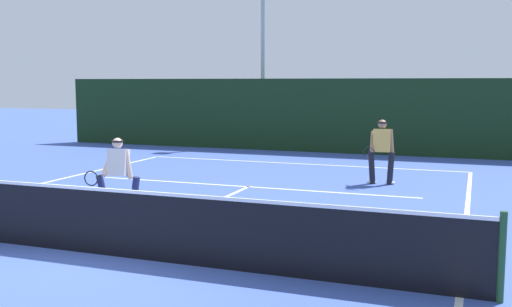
# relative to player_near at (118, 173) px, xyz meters

# --- Properties ---
(ground_plane) EXTENTS (80.00, 80.00, 0.00)m
(ground_plane) POSITION_rel_player_near_xyz_m (1.30, -2.48, -0.84)
(ground_plane) COLOR #3D57AE
(court_line_baseline_far) EXTENTS (10.46, 0.10, 0.01)m
(court_line_baseline_far) POSITION_rel_player_near_xyz_m (1.30, 8.35, -0.84)
(court_line_baseline_far) COLOR white
(court_line_baseline_far) RESTS_ON ground_plane
(court_line_sideline_right) EXTENTS (0.10, 21.66, 0.01)m
(court_line_sideline_right) POSITION_rel_player_near_xyz_m (6.53, -2.48, -0.84)
(court_line_sideline_right) COLOR white
(court_line_sideline_right) RESTS_ON ground_plane
(court_line_service) EXTENTS (8.53, 0.10, 0.01)m
(court_line_service) POSITION_rel_player_near_xyz_m (1.30, 3.82, -0.84)
(court_line_service) COLOR white
(court_line_service) RESTS_ON ground_plane
(court_line_centre) EXTENTS (0.10, 6.40, 0.01)m
(court_line_centre) POSITION_rel_player_near_xyz_m (1.30, 0.72, -0.84)
(court_line_centre) COLOR white
(court_line_centre) RESTS_ON ground_plane
(tennis_net) EXTENTS (11.46, 0.09, 1.11)m
(tennis_net) POSITION_rel_player_near_xyz_m (1.30, -2.48, -0.31)
(tennis_net) COLOR #1E4723
(tennis_net) RESTS_ON ground_plane
(player_near) EXTENTS (0.96, 0.86, 1.54)m
(player_near) POSITION_rel_player_near_xyz_m (0.00, 0.00, 0.00)
(player_near) COLOR #1E234C
(player_near) RESTS_ON ground_plane
(player_far) EXTENTS (0.75, 0.89, 1.68)m
(player_far) POSITION_rel_player_near_xyz_m (4.36, 5.39, 0.09)
(player_far) COLOR black
(player_far) RESTS_ON ground_plane
(tennis_ball) EXTENTS (0.07, 0.07, 0.07)m
(tennis_ball) POSITION_rel_player_near_xyz_m (0.80, 0.66, -0.81)
(tennis_ball) COLOR #D1E033
(tennis_ball) RESTS_ON ground_plane
(back_fence_windscreen) EXTENTS (22.24, 0.12, 2.76)m
(back_fence_windscreen) POSITION_rel_player_near_xyz_m (1.30, 11.70, 0.54)
(back_fence_windscreen) COLOR black
(back_fence_windscreen) RESTS_ON ground_plane
(light_pole) EXTENTS (0.55, 0.44, 7.05)m
(light_pole) POSITION_rel_player_near_xyz_m (-1.67, 13.14, 3.52)
(light_pole) COLOR #9EA39E
(light_pole) RESTS_ON ground_plane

